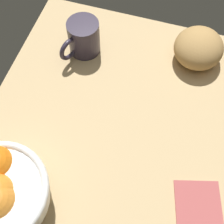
% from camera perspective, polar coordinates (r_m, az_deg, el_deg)
% --- Properties ---
extents(ground_plane, '(0.76, 0.67, 0.03)m').
position_cam_1_polar(ground_plane, '(0.81, 1.13, -3.72)').
color(ground_plane, tan).
extents(bread_loaf, '(0.16, 0.16, 0.09)m').
position_cam_1_polar(bread_loaf, '(0.91, 14.96, 10.82)').
color(bread_loaf, '#AF854C').
rests_on(bread_loaf, ground).
extents(napkin_folded, '(0.18, 0.14, 0.01)m').
position_cam_1_polar(napkin_folded, '(0.75, 15.14, -17.37)').
color(napkin_folded, '#AE504F').
rests_on(napkin_folded, ground).
extents(mug, '(0.13, 0.09, 0.10)m').
position_cam_1_polar(mug, '(0.90, -5.13, 12.83)').
color(mug, '#302939').
rests_on(mug, ground).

